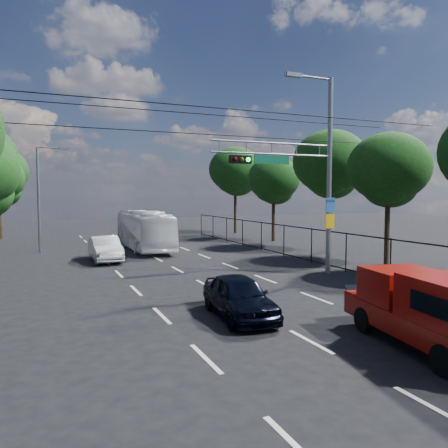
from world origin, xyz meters
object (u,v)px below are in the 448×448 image
white_bus (144,230)px  signal_mast (308,166)px  red_pickup (432,309)px  navy_hatchback (239,296)px  white_van (105,249)px

white_bus → signal_mast: bearing=-68.2°
red_pickup → white_bus: (-2.14, 22.80, 0.31)m
navy_hatchback → white_bus: size_ratio=0.40×
red_pickup → white_van: red_pickup is taller
signal_mast → navy_hatchback: bearing=-139.7°
red_pickup → white_van: bearing=106.7°
navy_hatchback → signal_mast: bearing=45.4°
white_bus → white_van: white_bus is taller
white_bus → white_van: size_ratio=2.25×
red_pickup → white_bus: bearing=95.4°
signal_mast → red_pickup: 10.91m
signal_mast → navy_hatchback: size_ratio=2.41×
signal_mast → navy_hatchback: 9.14m
signal_mast → white_bus: 14.55m
navy_hatchback → red_pickup: bearing=-49.5°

